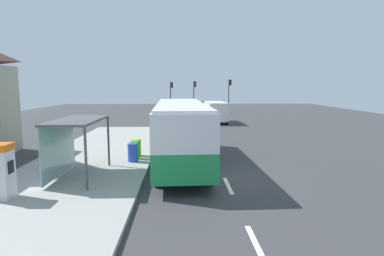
{
  "coord_description": "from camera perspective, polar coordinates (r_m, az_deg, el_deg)",
  "views": [
    {
      "loc": [
        -1.69,
        -13.84,
        4.1
      ],
      "look_at": [
        -1.0,
        5.95,
        1.5
      ],
      "focal_mm": 30.19,
      "sensor_mm": 36.0,
      "label": 1
    }
  ],
  "objects": [
    {
      "name": "ground_plane",
      "position": [
        28.19,
        1.46,
        -0.93
      ],
      "size": [
        56.0,
        92.0,
        0.04
      ],
      "primitive_type": "cube",
      "color": "#38383A"
    },
    {
      "name": "sidewalk_platform",
      "position": [
        17.0,
        -18.14,
        -6.54
      ],
      "size": [
        6.2,
        30.0,
        0.18
      ],
      "primitive_type": "cube",
      "color": "#999993",
      "rests_on": "ground"
    },
    {
      "name": "lane_stripe_seg_0",
      "position": [
        9.05,
        11.27,
        -19.55
      ],
      "size": [
        0.16,
        2.2,
        0.01
      ],
      "primitive_type": "cube",
      "color": "silver",
      "rests_on": "ground"
    },
    {
      "name": "lane_stripe_seg_1",
      "position": [
        13.61,
        6.39,
        -10.06
      ],
      "size": [
        0.16,
        2.2,
        0.01
      ],
      "primitive_type": "cube",
      "color": "silver",
      "rests_on": "ground"
    },
    {
      "name": "lane_stripe_seg_2",
      "position": [
        18.4,
        4.12,
        -5.39
      ],
      "size": [
        0.16,
        2.2,
        0.01
      ],
      "primitive_type": "cube",
      "color": "silver",
      "rests_on": "ground"
    },
    {
      "name": "lane_stripe_seg_3",
      "position": [
        23.28,
        2.82,
        -2.66
      ],
      "size": [
        0.16,
        2.2,
        0.01
      ],
      "primitive_type": "cube",
      "color": "silver",
      "rests_on": "ground"
    },
    {
      "name": "lane_stripe_seg_4",
      "position": [
        28.2,
        1.97,
        -0.87
      ],
      "size": [
        0.16,
        2.2,
        0.01
      ],
      "primitive_type": "cube",
      "color": "silver",
      "rests_on": "ground"
    },
    {
      "name": "lane_stripe_seg_5",
      "position": [
        33.15,
        1.37,
        0.38
      ],
      "size": [
        0.16,
        2.2,
        0.01
      ],
      "primitive_type": "cube",
      "color": "silver",
      "rests_on": "ground"
    },
    {
      "name": "lane_stripe_seg_6",
      "position": [
        38.11,
        0.93,
        1.31
      ],
      "size": [
        0.16,
        2.2,
        0.01
      ],
      "primitive_type": "cube",
      "color": "silver",
      "rests_on": "ground"
    },
    {
      "name": "lane_stripe_seg_7",
      "position": [
        43.08,
        0.59,
        2.02
      ],
      "size": [
        0.16,
        2.2,
        0.01
      ],
      "primitive_type": "cube",
      "color": "silver",
      "rests_on": "ground"
    },
    {
      "name": "bus",
      "position": [
        16.95,
        -2.05,
        -0.17
      ],
      "size": [
        2.82,
        11.07,
        3.21
      ],
      "color": "#1E8C47",
      "rests_on": "ground"
    },
    {
      "name": "white_van",
      "position": [
        36.01,
        4.21,
        3.07
      ],
      "size": [
        2.23,
        5.28,
        2.3
      ],
      "color": "white",
      "rests_on": "ground"
    },
    {
      "name": "sedan_near",
      "position": [
        54.03,
        2.24,
        3.96
      ],
      "size": [
        2.03,
        4.49,
        1.52
      ],
      "color": "#A51919",
      "rests_on": "ground"
    },
    {
      "name": "ticket_machine",
      "position": [
        13.07,
        -30.53,
        -6.52
      ],
      "size": [
        0.66,
        0.76,
        1.94
      ],
      "color": "silver",
      "rests_on": "sidewalk_platform"
    },
    {
      "name": "recycling_bin_blue",
      "position": [
        17.08,
        -10.43,
        -4.28
      ],
      "size": [
        0.52,
        0.52,
        0.95
      ],
      "primitive_type": "cylinder",
      "color": "blue",
      "rests_on": "sidewalk_platform"
    },
    {
      "name": "recycling_bin_green",
      "position": [
        17.76,
        -10.1,
        -3.82
      ],
      "size": [
        0.52,
        0.52,
        0.95
      ],
      "primitive_type": "cylinder",
      "color": "green",
      "rests_on": "sidewalk_platform"
    },
    {
      "name": "recycling_bin_yellow",
      "position": [
        18.44,
        -9.8,
        -3.39
      ],
      "size": [
        0.52,
        0.52,
        0.95
      ],
      "primitive_type": "cylinder",
      "color": "yellow",
      "rests_on": "sidewalk_platform"
    },
    {
      "name": "traffic_light_near_side",
      "position": [
        48.12,
        6.63,
        6.54
      ],
      "size": [
        0.49,
        0.28,
        5.05
      ],
      "color": "#2D2D2D",
      "rests_on": "ground"
    },
    {
      "name": "traffic_light_far_side",
      "position": [
        48.4,
        -3.69,
        6.33
      ],
      "size": [
        0.49,
        0.28,
        4.7
      ],
      "color": "#2D2D2D",
      "rests_on": "ground"
    },
    {
      "name": "traffic_light_median",
      "position": [
        49.22,
        0.44,
        6.45
      ],
      "size": [
        0.49,
        0.28,
        4.83
      ],
      "color": "#2D2D2D",
      "rests_on": "ground"
    },
    {
      "name": "bus_shelter",
      "position": [
        14.76,
        -20.64,
        -0.8
      ],
      "size": [
        1.8,
        4.0,
        2.5
      ],
      "color": "#4C4C51",
      "rests_on": "sidewalk_platform"
    }
  ]
}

